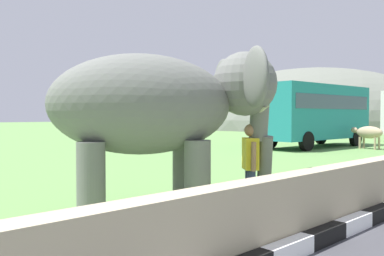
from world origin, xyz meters
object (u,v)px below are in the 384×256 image
(elephant, at_px, (163,108))
(person_handler, at_px, (250,164))
(cow_near, at_px, (369,133))
(bus_teal, at_px, (315,111))

(elephant, xyz_separation_m, person_handler, (1.48, -0.72, -1.02))
(person_handler, distance_m, cow_near, 16.55)
(elephant, distance_m, bus_teal, 17.68)
(elephant, height_order, bus_teal, bus_teal)
(bus_teal, relative_size, cow_near, 4.16)
(bus_teal, bearing_deg, person_handler, -153.92)
(person_handler, bearing_deg, bus_teal, 26.08)
(cow_near, bearing_deg, person_handler, -163.74)
(person_handler, height_order, bus_teal, bus_teal)
(elephant, relative_size, person_handler, 2.40)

